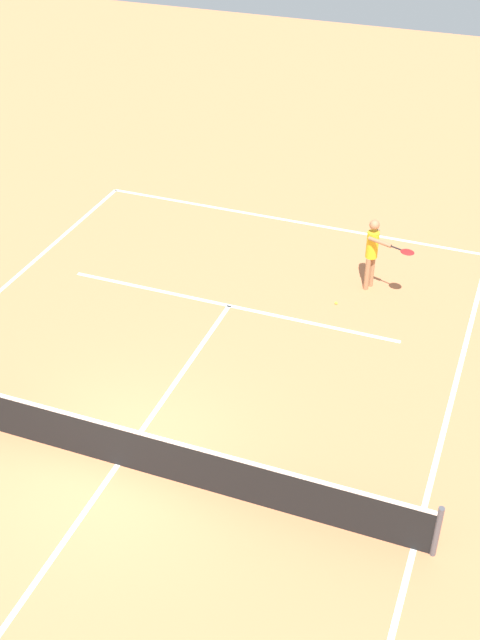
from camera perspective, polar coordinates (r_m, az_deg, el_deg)
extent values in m
plane|color=#D37A4C|center=(15.06, -8.54, -9.97)|extent=(60.00, 60.00, 0.00)
cube|color=white|center=(22.56, 3.45, 6.98)|extent=(10.71, 0.10, 0.01)
cube|color=white|center=(13.91, 12.08, -15.39)|extent=(0.10, 20.01, 0.01)
cube|color=white|center=(18.90, -0.76, 1.01)|extent=(8.03, 0.10, 0.01)
cube|color=white|center=(15.06, -8.54, -9.96)|extent=(0.10, 11.01, 0.01)
cylinder|color=#4C4C51|center=(13.50, 13.63, -14.21)|extent=(0.10, 0.10, 1.07)
cube|color=black|center=(14.75, -8.69, -8.71)|extent=(11.31, 0.03, 0.91)
cube|color=white|center=(14.43, -8.85, -7.35)|extent=(11.31, 0.04, 0.06)
cylinder|color=#9E704C|center=(19.67, 9.21, 3.44)|extent=(0.12, 0.12, 0.84)
cylinder|color=#9E704C|center=(19.52, 8.90, 3.21)|extent=(0.12, 0.12, 0.84)
cylinder|color=yellow|center=(19.22, 9.26, 5.23)|extent=(0.28, 0.28, 0.66)
sphere|color=#9E704C|center=(18.97, 9.40, 6.60)|extent=(0.24, 0.24, 0.24)
cylinder|color=#9E704C|center=(19.34, 9.56, 5.53)|extent=(0.09, 0.09, 0.59)
cylinder|color=#9E704C|center=(18.83, 9.78, 5.40)|extent=(0.58, 0.28, 0.09)
cylinder|color=black|center=(18.65, 10.88, 4.97)|extent=(0.26, 0.12, 0.04)
ellipsoid|color=red|center=(18.54, 11.64, 4.67)|extent=(0.39, 0.37, 0.04)
sphere|color=#CCE033|center=(19.06, 6.75, 1.19)|extent=(0.07, 0.07, 0.07)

